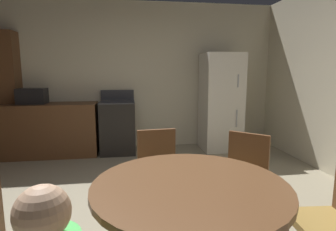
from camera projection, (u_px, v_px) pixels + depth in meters
The scene contains 9 objects.
wall_back at pixel (137, 76), 5.12m from camera, with size 5.51×0.12×2.70m, color beige.
kitchen_counter at pixel (46, 130), 4.64m from camera, with size 1.73×0.60×0.90m, color brown.
pantry_column at pixel (6, 94), 4.63m from camera, with size 0.44×0.36×2.10m, color brown.
oven_range at pixel (118, 127), 4.82m from camera, with size 0.60×0.60×1.10m.
refrigerator at pixel (221, 102), 4.98m from camera, with size 0.68×0.68×1.76m.
microwave at pixel (32, 96), 4.52m from camera, with size 0.44×0.32×0.26m, color black.
dining_table at pixel (190, 207), 1.67m from camera, with size 1.19×1.19×0.76m.
chair_northeast at pixel (243, 175), 2.46m from camera, with size 0.57×0.57×0.87m.
chair_north at pixel (159, 169), 2.60m from camera, with size 0.43×0.43×0.87m.
Camera 1 is at (-0.19, -2.22, 1.42)m, focal length 29.02 mm.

